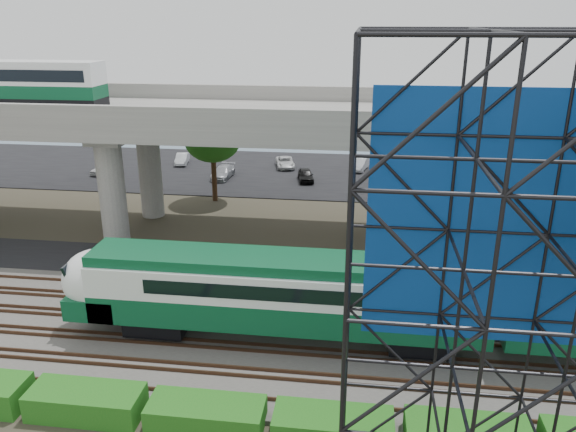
# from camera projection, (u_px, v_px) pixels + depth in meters

# --- Properties ---
(ground) EXTENTS (140.00, 140.00, 0.00)m
(ground) POSITION_uv_depth(u_px,v_px,m) (211.00, 361.00, 26.43)
(ground) COLOR #474233
(ground) RESTS_ON ground
(ballast_bed) EXTENTS (90.00, 12.00, 0.20)m
(ballast_bed) POSITION_uv_depth(u_px,v_px,m) (221.00, 337.00, 28.26)
(ballast_bed) COLOR slate
(ballast_bed) RESTS_ON ground
(service_road) EXTENTS (90.00, 5.00, 0.08)m
(service_road) POSITION_uv_depth(u_px,v_px,m) (253.00, 267.00, 36.22)
(service_road) COLOR black
(service_road) RESTS_ON ground
(parking_lot) EXTENTS (90.00, 18.00, 0.08)m
(parking_lot) POSITION_uv_depth(u_px,v_px,m) (296.00, 173.00, 58.17)
(parking_lot) COLOR black
(parking_lot) RESTS_ON ground
(harbor_water) EXTENTS (140.00, 40.00, 0.03)m
(harbor_water) POSITION_uv_depth(u_px,v_px,m) (314.00, 132.00, 78.73)
(harbor_water) COLOR slate
(harbor_water) RESTS_ON ground
(rail_tracks) EXTENTS (90.00, 9.52, 0.16)m
(rail_tracks) POSITION_uv_depth(u_px,v_px,m) (221.00, 334.00, 28.20)
(rail_tracks) COLOR #472D1E
(rail_tracks) RESTS_ON ballast_bed
(commuter_train) EXTENTS (29.30, 3.06, 4.30)m
(commuter_train) POSITION_uv_depth(u_px,v_px,m) (330.00, 294.00, 26.66)
(commuter_train) COLOR black
(commuter_train) RESTS_ON rail_tracks
(overpass) EXTENTS (80.00, 12.00, 12.40)m
(overpass) POSITION_uv_depth(u_px,v_px,m) (247.00, 126.00, 38.78)
(overpass) COLOR #9E9B93
(overpass) RESTS_ON ground
(scaffold_tower) EXTENTS (9.36, 6.36, 15.00)m
(scaffold_tower) POSITION_uv_depth(u_px,v_px,m) (515.00, 325.00, 15.11)
(scaffold_tower) COLOR black
(scaffold_tower) RESTS_ON ground
(hedge_strip) EXTENTS (34.60, 1.80, 1.20)m
(hedge_strip) POSITION_uv_depth(u_px,v_px,m) (206.00, 413.00, 22.10)
(hedge_strip) COLOR #166016
(hedge_strip) RESTS_ON ground
(trees) EXTENTS (40.94, 16.94, 7.69)m
(trees) POSITION_uv_depth(u_px,v_px,m) (202.00, 161.00, 40.24)
(trees) COLOR #382314
(trees) RESTS_ON ground
(suv) EXTENTS (4.79, 3.18, 1.22)m
(suv) POSITION_uv_depth(u_px,v_px,m) (204.00, 259.00, 35.92)
(suv) COLOR black
(suv) RESTS_ON service_road
(parked_cars) EXTENTS (39.92, 9.43, 1.28)m
(parked_cars) POSITION_uv_depth(u_px,v_px,m) (318.00, 168.00, 57.46)
(parked_cars) COLOR silver
(parked_cars) RESTS_ON parking_lot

